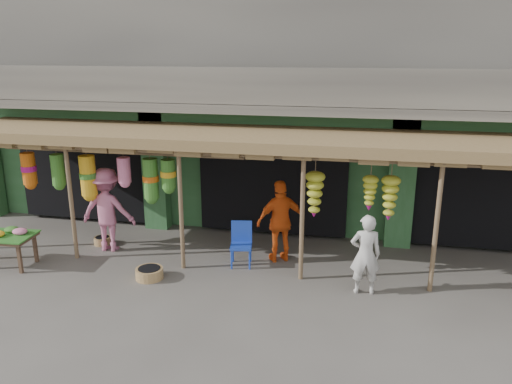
% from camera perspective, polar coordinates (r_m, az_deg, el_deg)
% --- Properties ---
extents(ground, '(80.00, 80.00, 0.00)m').
position_cam_1_polar(ground, '(10.62, -0.19, -8.91)').
color(ground, '#514C47').
rests_on(ground, ground).
extents(building, '(16.40, 6.80, 7.00)m').
position_cam_1_polar(building, '(14.46, 3.97, 11.63)').
color(building, gray).
rests_on(building, ground).
extents(awning, '(14.00, 2.70, 2.79)m').
position_cam_1_polar(awning, '(10.61, -0.04, 5.70)').
color(awning, brown).
rests_on(awning, ground).
extents(flower_table, '(1.43, 0.90, 0.83)m').
position_cam_1_polar(flower_table, '(11.87, -27.04, -4.52)').
color(flower_table, '#4F3928').
rests_on(flower_table, ground).
extents(blue_chair, '(0.52, 0.53, 0.94)m').
position_cam_1_polar(blue_chair, '(10.72, -1.69, -5.63)').
color(blue_chair, '#1C3EB8').
rests_on(blue_chair, ground).
extents(basket_mid, '(0.71, 0.71, 0.22)m').
position_cam_1_polar(basket_mid, '(10.45, -12.09, -9.08)').
color(basket_mid, olive).
rests_on(basket_mid, ground).
extents(basket_right, '(0.47, 0.47, 0.18)m').
position_cam_1_polar(basket_right, '(12.46, -17.14, -5.33)').
color(basket_right, tan).
rests_on(basket_right, ground).
extents(person_front, '(0.62, 0.45, 1.57)m').
position_cam_1_polar(person_front, '(9.61, 12.40, -6.99)').
color(person_front, beige).
rests_on(person_front, ground).
extents(person_vendor, '(1.15, 0.90, 1.82)m').
position_cam_1_polar(person_vendor, '(10.76, 2.86, -3.36)').
color(person_vendor, '#E55515').
rests_on(person_vendor, ground).
extents(person_shopper, '(1.28, 0.77, 1.93)m').
position_cam_1_polar(person_shopper, '(11.82, -16.59, -1.95)').
color(person_shopper, '#C5688A').
rests_on(person_shopper, ground).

